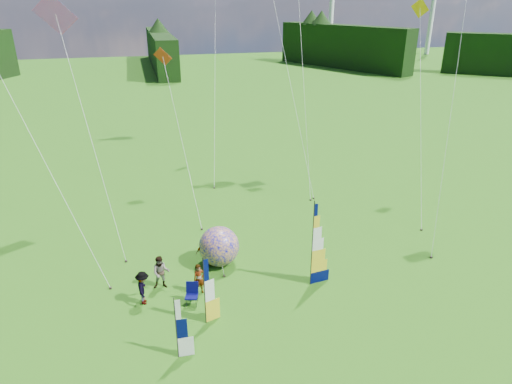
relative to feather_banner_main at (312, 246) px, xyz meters
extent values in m
plane|color=#357915|center=(-1.88, -3.56, -2.36)|extent=(220.00, 220.00, 0.00)
sphere|color=#000494|center=(-4.30, 3.24, -1.21)|extent=(3.05, 3.05, 2.29)
imported|color=#66594C|center=(-5.81, 0.75, -1.52)|extent=(0.68, 0.53, 1.67)
imported|color=#66594C|center=(-7.66, 1.72, -1.43)|extent=(0.95, 0.54, 1.86)
imported|color=#66594C|center=(-8.61, 0.61, -1.46)|extent=(0.48, 1.17, 1.78)
imported|color=#66594C|center=(-5.11, 3.11, -1.45)|extent=(1.11, 0.57, 1.81)
camera|label=1|loc=(-8.01, -19.02, 11.79)|focal=32.00mm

